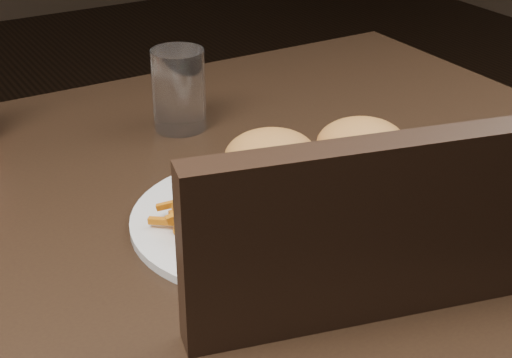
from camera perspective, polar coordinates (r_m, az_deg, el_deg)
dining_table at (r=0.93m, az=-5.46°, el=-2.32°), size 1.20×0.80×0.04m
plate at (r=0.86m, az=0.34°, el=-2.92°), size 0.29×0.29×0.01m
sandwich_half_a at (r=0.87m, az=1.03°, el=-1.43°), size 0.10×0.10×0.02m
sandwich_half_b at (r=0.90m, az=7.44°, el=-0.45°), size 0.11×0.10×0.02m
fries_pile at (r=0.83m, az=-3.04°, el=-2.13°), size 0.13×0.13×0.04m
tumbler at (r=1.08m, az=-5.63°, el=6.44°), size 0.08×0.08×0.11m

